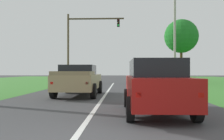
# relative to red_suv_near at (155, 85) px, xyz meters

# --- Properties ---
(ground_plane) EXTENTS (120.00, 120.00, 0.00)m
(ground_plane) POSITION_rel_red_suv_near_xyz_m (-2.14, 9.07, -0.96)
(ground_plane) COLOR #424244
(lane_centre_stripe) EXTENTS (0.16, 43.46, 0.01)m
(lane_centre_stripe) POSITION_rel_red_suv_near_xyz_m (-2.14, -1.93, -0.96)
(lane_centre_stripe) COLOR white
(lane_centre_stripe) RESTS_ON ground_plane
(red_suv_near) EXTENTS (2.11, 4.47, 1.82)m
(red_suv_near) POSITION_rel_red_suv_near_xyz_m (0.00, 0.00, 0.00)
(red_suv_near) COLOR #9E1411
(red_suv_near) RESTS_ON ground_plane
(pickup_truck_lead) EXTENTS (2.39, 4.87, 1.78)m
(pickup_truck_lead) POSITION_rel_red_suv_near_xyz_m (-3.64, 5.39, -0.03)
(pickup_truck_lead) COLOR tan
(pickup_truck_lead) RESTS_ON ground_plane
(traffic_light) EXTENTS (6.98, 0.40, 8.44)m
(traffic_light) POSITION_rel_red_suv_near_xyz_m (-6.08, 20.49, 4.52)
(traffic_light) COLOR brown
(traffic_light) RESTS_ON ground_plane
(keep_moving_sign) EXTENTS (0.60, 0.09, 2.50)m
(keep_moving_sign) POSITION_rel_red_suv_near_xyz_m (3.89, 18.22, 0.63)
(keep_moving_sign) COLOR gray
(keep_moving_sign) RESTS_ON ground_plane
(oak_tree_right) EXTENTS (4.63, 4.63, 8.57)m
(oak_tree_right) POSITION_rel_red_suv_near_xyz_m (7.05, 24.73, 5.27)
(oak_tree_right) COLOR #4C351E
(oak_tree_right) RESTS_ON ground_plane
(utility_pole_right) EXTENTS (0.28, 0.28, 10.04)m
(utility_pole_right) POSITION_rel_red_suv_near_xyz_m (5.11, 19.97, 4.06)
(utility_pole_right) COLOR #9E998E
(utility_pole_right) RESTS_ON ground_plane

